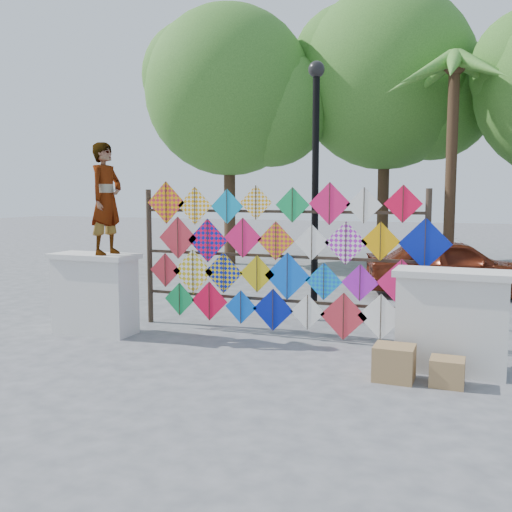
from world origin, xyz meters
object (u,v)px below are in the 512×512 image
kite_rack (278,259)px  vendor_woman (106,199)px  lamppost (315,167)px  sedan (452,267)px

kite_rack → vendor_woman: bearing=-159.7°
kite_rack → lamppost: lamppost is taller
sedan → vendor_woman: bearing=122.5°
kite_rack → lamppost: 1.97m
vendor_woman → lamppost: bearing=-48.2°
kite_rack → sedan: kite_rack is taller
vendor_woman → lamppost: size_ratio=0.39×
lamppost → kite_rack: bearing=-99.8°
kite_rack → sedan: (2.35, 4.76, -0.57)m
sedan → kite_rack: bearing=136.7°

